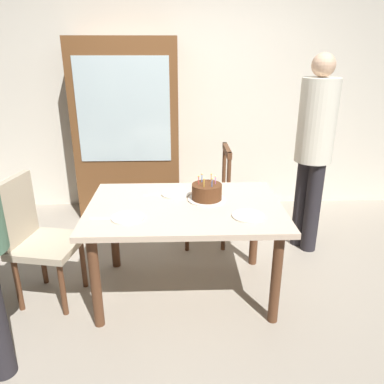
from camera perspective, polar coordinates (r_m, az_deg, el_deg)
ground at (r=3.06m, az=-0.97°, el=-14.65°), size 6.40×6.40×0.00m
back_wall at (r=4.36m, az=-1.53°, el=14.63°), size 6.40×0.10×2.60m
dining_table at (r=2.74m, az=-1.05°, el=-3.79°), size 1.40×0.95×0.73m
birthday_cake at (r=2.76m, az=2.27°, el=-0.10°), size 0.28×0.28×0.19m
plate_near_celebrant at (r=2.52m, az=-9.77°, el=-3.85°), size 0.22×0.22×0.01m
plate_far_side at (r=2.90m, az=-2.52°, el=-0.25°), size 0.22×0.22×0.01m
plate_near_guest at (r=2.54m, az=8.55°, el=-3.61°), size 0.22×0.22×0.01m
fork_near_celebrant at (r=2.55m, az=-13.35°, el=-3.95°), size 0.18×0.03×0.01m
fork_far_side at (r=2.90m, az=-5.68°, el=-0.37°), size 0.18×0.05×0.01m
chair_spindle_back at (r=3.55m, az=2.40°, el=-0.92°), size 0.44×0.44×0.95m
chair_upholstered at (r=2.94m, az=-22.87°, el=-5.92°), size 0.52×0.51×0.95m
person_guest at (r=3.45m, az=18.13°, el=6.98°), size 0.32×0.32×1.76m
china_cabinet at (r=4.16m, az=-9.76°, el=9.20°), size 1.10×0.45×1.90m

